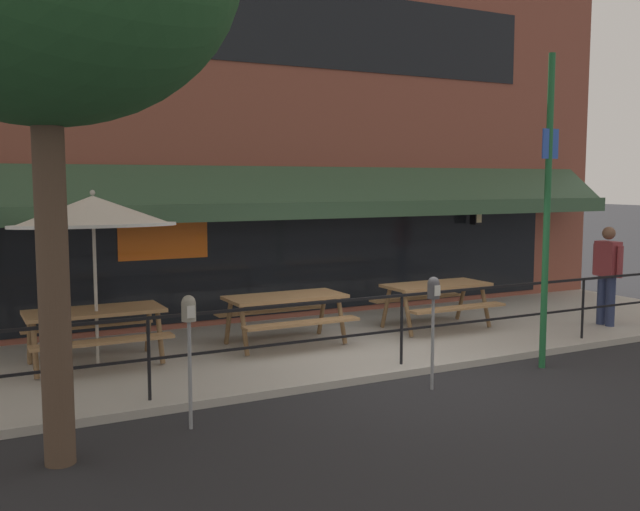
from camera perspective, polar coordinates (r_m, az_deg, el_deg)
name	(u,v)px	position (r m, az deg, el deg)	size (l,w,h in m)	color
ground_plane	(414,377)	(9.69, 7.51, -9.58)	(120.00, 120.00, 0.00)	#232326
patio_deck	(340,343)	(11.32, 1.63, -6.99)	(15.00, 4.00, 0.10)	#ADA89E
restaurant_building	(280,116)	(13.07, -3.19, 11.12)	(15.00, 1.60, 7.58)	brown
patio_railing	(402,314)	(9.75, 6.56, -4.65)	(13.84, 0.04, 0.97)	black
picnic_table_left	(95,321)	(10.13, -17.56, -5.02)	(1.80, 1.42, 0.76)	#997047
picnic_table_centre	(285,306)	(10.85, -2.79, -4.03)	(1.80, 1.42, 0.76)	#997047
picnic_table_right	(436,293)	(12.22, 9.29, -2.97)	(1.80, 1.42, 0.76)	#997047
patio_umbrella_left	(93,212)	(9.83, -17.70, 3.30)	(2.14, 2.14, 2.38)	#B7B2A8
pedestrian_walking	(607,270)	(13.22, 22.00, -1.11)	(0.25, 0.62, 1.71)	navy
parking_meter_near	(189,321)	(7.51, -10.45, -5.20)	(0.15, 0.16, 1.42)	gray
parking_meter_far	(433,299)	(8.89, 9.06, -3.44)	(0.15, 0.16, 1.42)	gray
street_sign_pole	(547,210)	(10.21, 17.72, 3.52)	(0.28, 0.09, 4.29)	#1E6033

